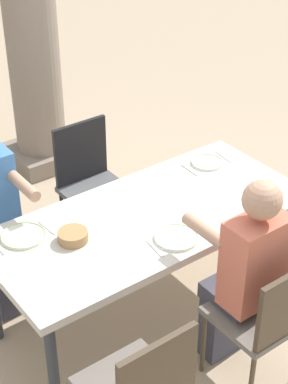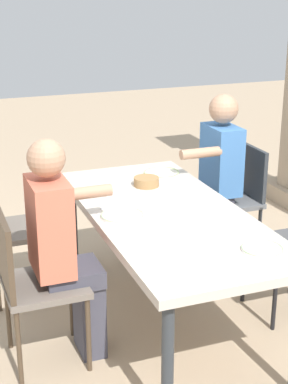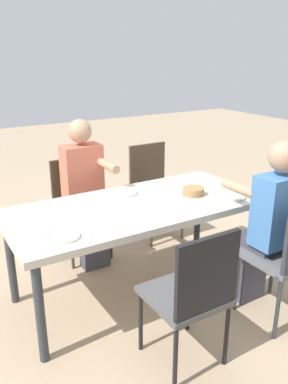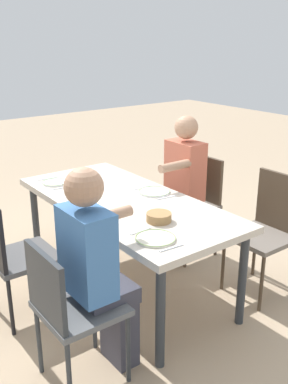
{
  "view_description": "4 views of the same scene",
  "coord_description": "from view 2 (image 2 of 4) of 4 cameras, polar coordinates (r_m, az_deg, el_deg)",
  "views": [
    {
      "loc": [
        -1.87,
        -2.46,
        2.91
      ],
      "look_at": [
        0.02,
        0.08,
        0.87
      ],
      "focal_mm": 59.74,
      "sensor_mm": 36.0,
      "label": 1
    },
    {
      "loc": [
        3.11,
        -1.32,
        2.08
      ],
      "look_at": [
        -0.14,
        -0.09,
        0.84
      ],
      "focal_mm": 56.58,
      "sensor_mm": 36.0,
      "label": 2
    },
    {
      "loc": [
        1.38,
        2.38,
        1.83
      ],
      "look_at": [
        -0.03,
        0.06,
        0.86
      ],
      "focal_mm": 36.75,
      "sensor_mm": 36.0,
      "label": 3
    },
    {
      "loc": [
        -2.62,
        1.78,
        1.93
      ],
      "look_at": [
        -0.15,
        -0.07,
        0.84
      ],
      "focal_mm": 41.48,
      "sensor_mm": 36.0,
      "label": 4
    }
  ],
  "objects": [
    {
      "name": "diner_man_white",
      "position": [
        3.34,
        -7.68,
        -5.0
      ],
      "size": [
        0.35,
        0.49,
        1.3
      ],
      "color": "#3F3F4C",
      "rests_on": "ground"
    },
    {
      "name": "chair_mid_south",
      "position": [
        3.38,
        -10.72,
        -7.93
      ],
      "size": [
        0.44,
        0.44,
        0.91
      ],
      "color": "#6A6158",
      "rests_on": "ground"
    },
    {
      "name": "plate_2",
      "position": [
        3.18,
        11.08,
        -5.27
      ],
      "size": [
        0.22,
        0.22,
        0.02
      ],
      "color": "white",
      "rests_on": "dining_table"
    },
    {
      "name": "spoon_2",
      "position": [
        3.07,
        12.53,
        -6.45
      ],
      "size": [
        0.03,
        0.17,
        0.01
      ],
      "primitive_type": "cube",
      "rotation": [
        0.0,
        0.0,
        -0.1
      ],
      "color": "silver",
      "rests_on": "dining_table"
    },
    {
      "name": "spoon_1",
      "position": [
        3.42,
        -1.25,
        -3.18
      ],
      "size": [
        0.02,
        0.17,
        0.01
      ],
      "primitive_type": "cube",
      "rotation": [
        0.0,
        0.0,
        0.03
      ],
      "color": "silver",
      "rests_on": "dining_table"
    },
    {
      "name": "fork_1",
      "position": [
        3.68,
        -2.81,
        -1.48
      ],
      "size": [
        0.04,
        0.17,
        0.01
      ],
      "primitive_type": "cube",
      "rotation": [
        0.0,
        0.0,
        -0.12
      ],
      "color": "silver",
      "rests_on": "dining_table"
    },
    {
      "name": "plate_0",
      "position": [
        4.32,
        1.65,
        1.83
      ],
      "size": [
        0.25,
        0.25,
        0.02
      ],
      "color": "silver",
      "rests_on": "dining_table"
    },
    {
      "name": "bread_basket",
      "position": [
        4.06,
        0.22,
        0.98
      ],
      "size": [
        0.17,
        0.17,
        0.06
      ],
      "primitive_type": "cylinder",
      "color": "#9E7547",
      "rests_on": "dining_table"
    },
    {
      "name": "fork_0",
      "position": [
        4.45,
        0.92,
        2.31
      ],
      "size": [
        0.03,
        0.17,
        0.01
      ],
      "primitive_type": "cube",
      "rotation": [
        0.0,
        0.0,
        -0.07
      ],
      "color": "silver",
      "rests_on": "dining_table"
    },
    {
      "name": "fork_2",
      "position": [
        3.3,
        9.73,
        -4.36
      ],
      "size": [
        0.02,
        0.17,
        0.01
      ],
      "primitive_type": "cube",
      "rotation": [
        0.0,
        0.0,
        -0.05
      ],
      "color": "silver",
      "rests_on": "dining_table"
    },
    {
      "name": "spoon_0",
      "position": [
        4.19,
        2.42,
        1.17
      ],
      "size": [
        0.03,
        0.17,
        0.01
      ],
      "primitive_type": "cube",
      "rotation": [
        0.0,
        0.0,
        0.07
      ],
      "color": "silver",
      "rests_on": "dining_table"
    },
    {
      "name": "chair_west_north",
      "position": [
        4.64,
        8.6,
        -0.12
      ],
      "size": [
        0.44,
        0.44,
        0.89
      ],
      "color": "#5B5E61",
      "rests_on": "ground"
    },
    {
      "name": "dining_table",
      "position": [
        3.65,
        2.14,
        -2.81
      ],
      "size": [
        1.94,
        0.89,
        0.75
      ],
      "color": "beige",
      "rests_on": "ground"
    },
    {
      "name": "diner_woman_green",
      "position": [
        4.5,
        6.55,
        1.59
      ],
      "size": [
        0.35,
        0.5,
        1.3
      ],
      "color": "#3F3F4C",
      "rests_on": "ground"
    },
    {
      "name": "plate_1",
      "position": [
        3.55,
        -2.06,
        -2.21
      ],
      "size": [
        0.25,
        0.25,
        0.02
      ],
      "color": "white",
      "rests_on": "dining_table"
    },
    {
      "name": "chair_west_south",
      "position": [
        4.12,
        -12.89,
        -2.72
      ],
      "size": [
        0.44,
        0.44,
        0.95
      ],
      "color": "#6A6158",
      "rests_on": "ground"
    },
    {
      "name": "ground_plane",
      "position": [
        3.96,
        2.01,
        -12.06
      ],
      "size": [
        16.0,
        16.0,
        0.0
      ],
      "primitive_type": "plane",
      "color": "tan"
    }
  ]
}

